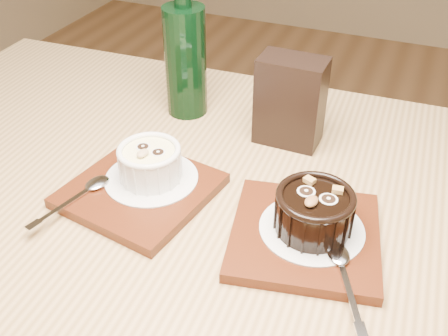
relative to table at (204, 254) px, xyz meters
The scene contains 11 objects.
table is the anchor object (origin of this frame).
tray_left 0.13m from the table, behind, with size 0.18×0.18×0.01m, color #53210D.
doily_left 0.14m from the table, behind, with size 0.13×0.13×0.00m, color white.
ramekin_white 0.16m from the table, behind, with size 0.09×0.09×0.05m.
spoon_left 0.20m from the table, 157.26° to the right, with size 0.03×0.13×0.01m, color silver, non-canonical shape.
tray_right 0.17m from the table, ahead, with size 0.18×0.18×0.01m, color #53210D.
doily_right 0.18m from the table, ahead, with size 0.13×0.13×0.00m, color white.
ramekin_dark 0.20m from the table, ahead, with size 0.10×0.10×0.06m.
spoon_right 0.24m from the table, 18.69° to the right, with size 0.03×0.13×0.01m, color silver, non-canonical shape.
condiment_stand 0.26m from the table, 74.07° to the left, with size 0.10×0.06×0.14m, color black.
green_bottle 0.32m from the table, 119.93° to the left, with size 0.07×0.07×0.26m.
Camera 1 is at (0.12, -0.59, 1.21)m, focal length 42.00 mm.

